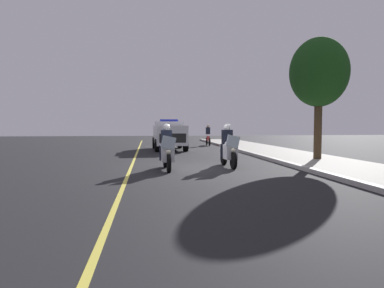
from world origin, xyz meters
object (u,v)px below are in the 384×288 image
(police_motorcycle_lead_left, at_px, (167,151))
(police_motorcycle_lead_right, at_px, (228,149))
(police_suv, at_px, (169,134))
(tree_mid_block, at_px, (319,73))
(cyclist_background, at_px, (208,135))

(police_motorcycle_lead_left, relative_size, police_motorcycle_lead_right, 1.00)
(police_motorcycle_lead_left, distance_m, police_suv, 10.32)
(police_motorcycle_lead_left, height_order, police_motorcycle_lead_right, same)
(police_motorcycle_lead_right, bearing_deg, tree_mid_block, 109.92)
(police_motorcycle_lead_left, height_order, cyclist_background, police_motorcycle_lead_left)
(cyclist_background, bearing_deg, tree_mid_block, 13.55)
(cyclist_background, bearing_deg, police_motorcycle_lead_right, -6.66)
(police_motorcycle_lead_left, bearing_deg, cyclist_background, 164.30)
(police_motorcycle_lead_right, height_order, police_suv, police_suv)
(police_motorcycle_lead_right, xyz_separation_m, tree_mid_block, (-1.68, 4.64, 3.36))
(cyclist_background, xyz_separation_m, tree_mid_block, (12.42, 2.99, 3.22))
(police_suv, relative_size, tree_mid_block, 0.89)
(police_motorcycle_lead_left, xyz_separation_m, police_suv, (-10.29, 0.70, 0.37))
(police_motorcycle_lead_left, distance_m, cyclist_background, 15.26)
(police_suv, distance_m, tree_mid_block, 10.70)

